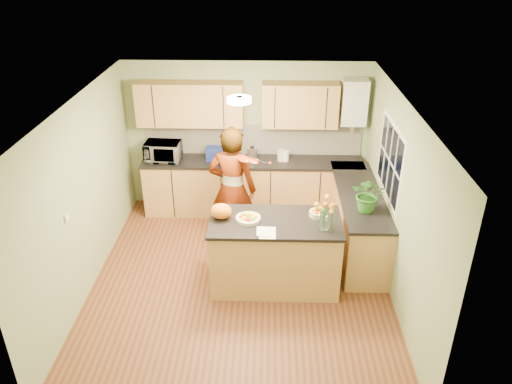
{
  "coord_description": "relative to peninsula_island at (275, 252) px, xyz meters",
  "views": [
    {
      "loc": [
        0.37,
        -5.57,
        4.23
      ],
      "look_at": [
        0.2,
        0.5,
        1.1
      ],
      "focal_mm": 35.0,
      "sensor_mm": 36.0,
      "label": 1
    }
  ],
  "objects": [
    {
      "name": "wall_left",
      "position": [
        -2.46,
        0.06,
        0.76
      ],
      "size": [
        0.02,
        4.5,
        2.5
      ],
      "primitive_type": "cube",
      "color": "#8AA072",
      "rests_on": "floor"
    },
    {
      "name": "back_counter",
      "position": [
        -0.36,
        2.01,
        -0.02
      ],
      "size": [
        3.64,
        0.62,
        0.94
      ],
      "color": "#A77C42",
      "rests_on": "floor"
    },
    {
      "name": "blue_box",
      "position": [
        -0.99,
        2.02,
        0.56
      ],
      "size": [
        0.27,
        0.2,
        0.22
      ],
      "primitive_type": "cube",
      "rotation": [
        0.0,
        0.0,
        -0.0
      ],
      "color": "navy",
      "rests_on": "back_counter"
    },
    {
      "name": "peninsula_island",
      "position": [
        0.0,
        0.0,
        0.0
      ],
      "size": [
        1.71,
        0.87,
        0.98
      ],
      "color": "#A77C42",
      "rests_on": "floor"
    },
    {
      "name": "wall_right",
      "position": [
        1.54,
        0.06,
        0.76
      ],
      "size": [
        0.02,
        4.5,
        2.5
      ],
      "primitive_type": "cube",
      "color": "#8AA072",
      "rests_on": "floor"
    },
    {
      "name": "floor",
      "position": [
        -0.46,
        0.06,
        -0.49
      ],
      "size": [
        4.5,
        4.5,
        0.0
      ],
      "primitive_type": "plane",
      "color": "#552D18",
      "rests_on": "ground"
    },
    {
      "name": "jar_white",
      "position": [
        0.18,
        2.01,
        0.54
      ],
      "size": [
        0.13,
        0.13,
        0.17
      ],
      "primitive_type": "cylinder",
      "rotation": [
        0.0,
        0.0,
        -0.19
      ],
      "color": "white",
      "rests_on": "back_counter"
    },
    {
      "name": "violinist",
      "position": [
        -0.62,
        0.9,
        0.47
      ],
      "size": [
        0.77,
        0.58,
        1.92
      ],
      "primitive_type": "imported",
      "rotation": [
        0.0,
        0.0,
        2.96
      ],
      "color": "#E9B18E",
      "rests_on": "floor"
    },
    {
      "name": "microwave",
      "position": [
        -1.83,
        1.97,
        0.61
      ],
      "size": [
        0.59,
        0.42,
        0.31
      ],
      "primitive_type": "imported",
      "rotation": [
        0.0,
        0.0,
        -0.06
      ],
      "color": "white",
      "rests_on": "back_counter"
    },
    {
      "name": "kettle",
      "position": [
        -0.37,
        2.01,
        0.57
      ],
      "size": [
        0.16,
        0.16,
        0.3
      ],
      "rotation": [
        0.0,
        0.0,
        0.21
      ],
      "color": "silver",
      "rests_on": "back_counter"
    },
    {
      "name": "orange_bowl",
      "position": [
        0.55,
        0.15,
        0.54
      ],
      "size": [
        0.22,
        0.22,
        0.13
      ],
      "color": "beige",
      "rests_on": "peninsula_island"
    },
    {
      "name": "window_right",
      "position": [
        1.53,
        0.66,
        1.06
      ],
      "size": [
        0.01,
        1.3,
        1.05
      ],
      "color": "white",
      "rests_on": "wall_right"
    },
    {
      "name": "upper_cabinets",
      "position": [
        -0.64,
        2.14,
        1.36
      ],
      "size": [
        3.2,
        0.34,
        0.7
      ],
      "color": "#A77C42",
      "rests_on": "wall_back"
    },
    {
      "name": "papers",
      "position": [
        -0.1,
        -0.3,
        0.49
      ],
      "size": [
        0.2,
        0.28,
        0.01
      ],
      "primitive_type": "cube",
      "color": "white",
      "rests_on": "peninsula_island"
    },
    {
      "name": "boiler",
      "position": [
        1.24,
        2.15,
        1.41
      ],
      "size": [
        0.4,
        0.3,
        0.86
      ],
      "color": "white",
      "rests_on": "wall_back"
    },
    {
      "name": "flower_vase",
      "position": [
        0.6,
        -0.18,
        0.8
      ],
      "size": [
        0.26,
        0.26,
        0.48
      ],
      "rotation": [
        0.0,
        0.0,
        0.14
      ],
      "color": "silver",
      "rests_on": "peninsula_island"
    },
    {
      "name": "jar_cream",
      "position": [
        0.1,
        2.02,
        0.54
      ],
      "size": [
        0.13,
        0.13,
        0.19
      ],
      "primitive_type": "cylinder",
      "rotation": [
        0.0,
        0.0,
        0.09
      ],
      "color": "beige",
      "rests_on": "back_counter"
    },
    {
      "name": "splashback",
      "position": [
        -0.36,
        2.29,
        0.71
      ],
      "size": [
        3.6,
        0.02,
        0.52
      ],
      "primitive_type": "cube",
      "color": "white",
      "rests_on": "back_counter"
    },
    {
      "name": "ceiling_lamp",
      "position": [
        -0.46,
        0.36,
        1.97
      ],
      "size": [
        0.3,
        0.3,
        0.07
      ],
      "color": "#FFEABF",
      "rests_on": "ceiling"
    },
    {
      "name": "light_switch",
      "position": [
        -2.45,
        -0.54,
        0.81
      ],
      "size": [
        0.02,
        0.09,
        0.09
      ],
      "primitive_type": "cube",
      "color": "white",
      "rests_on": "wall_left"
    },
    {
      "name": "right_counter",
      "position": [
        1.24,
        0.91,
        -0.02
      ],
      "size": [
        0.62,
        2.24,
        0.94
      ],
      "color": "#A77C42",
      "rests_on": "floor"
    },
    {
      "name": "orange_bag",
      "position": [
        -0.7,
        0.05,
        0.59
      ],
      "size": [
        0.34,
        0.31,
        0.2
      ],
      "primitive_type": "ellipsoid",
      "rotation": [
        0.0,
        0.0,
        -0.39
      ],
      "color": "orange",
      "rests_on": "peninsula_island"
    },
    {
      "name": "ceiling",
      "position": [
        -0.46,
        0.06,
        2.01
      ],
      "size": [
        4.0,
        4.5,
        0.02
      ],
      "primitive_type": "cube",
      "color": "silver",
      "rests_on": "wall_back"
    },
    {
      "name": "wall_front",
      "position": [
        -0.46,
        -2.19,
        0.76
      ],
      "size": [
        4.0,
        0.02,
        2.5
      ],
      "primitive_type": "cube",
      "color": "#8AA072",
      "rests_on": "floor"
    },
    {
      "name": "violin",
      "position": [
        -0.42,
        0.68,
        1.05
      ],
      "size": [
        0.6,
        0.52,
        0.15
      ],
      "primitive_type": null,
      "rotation": [
        0.17,
        0.0,
        -0.61
      ],
      "color": "#4A1204",
      "rests_on": "violinist"
    },
    {
      "name": "wall_back",
      "position": [
        -0.46,
        2.31,
        0.76
      ],
      "size": [
        4.0,
        0.02,
        2.5
      ],
      "primitive_type": "cube",
      "color": "#8AA072",
      "rests_on": "floor"
    },
    {
      "name": "fruit_dish",
      "position": [
        -0.35,
        0.0,
        0.53
      ],
      "size": [
        0.32,
        0.32,
        0.11
      ],
      "color": "beige",
      "rests_on": "peninsula_island"
    },
    {
      "name": "potted_plant",
      "position": [
        1.24,
        0.37,
        0.7
      ],
      "size": [
        0.51,
        0.47,
        0.49
      ],
      "primitive_type": "imported",
      "rotation": [
        0.0,
        0.0,
        -0.21
      ],
      "color": "#2E6E24",
      "rests_on": "right_counter"
    }
  ]
}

